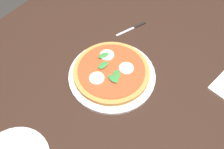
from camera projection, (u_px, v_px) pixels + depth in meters
ground_plane at (120, 128)px, 1.52m from camera, size 6.00×6.00×0.00m
dining_table at (123, 69)px, 1.02m from camera, size 1.34×1.15×0.70m
serving_tray at (112, 75)px, 0.89m from camera, size 0.32×0.32×0.01m
pizza at (111, 71)px, 0.88m from camera, size 0.28×0.28×0.03m
knife at (135, 27)px, 1.05m from camera, size 0.14×0.06×0.01m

